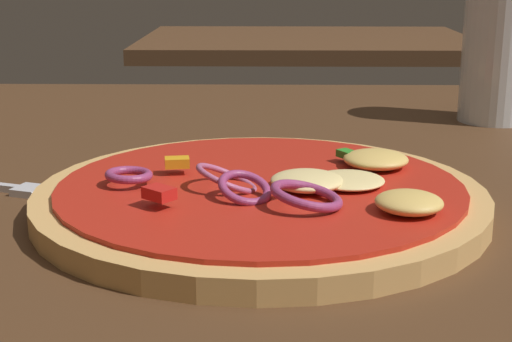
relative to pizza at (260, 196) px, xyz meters
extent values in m
cube|color=#4C301C|center=(0.00, -0.03, -0.02)|extent=(1.11, 1.06, 0.03)
cylinder|color=tan|center=(0.00, 0.00, 0.00)|extent=(0.29, 0.29, 0.01)
cylinder|color=red|center=(0.00, 0.00, 0.01)|extent=(0.26, 0.26, 0.00)
ellipsoid|color=#F4DB8E|center=(0.05, 0.00, 0.01)|extent=(0.05, 0.05, 0.01)
ellipsoid|color=#F4DB8E|center=(0.03, -0.01, 0.01)|extent=(0.05, 0.05, 0.01)
ellipsoid|color=#E5BC60|center=(0.08, -0.05, 0.01)|extent=(0.04, 0.04, 0.01)
ellipsoid|color=#E5BC60|center=(0.08, 0.04, 0.01)|extent=(0.04, 0.04, 0.01)
torus|color=#93386B|center=(-0.01, -0.03, 0.01)|extent=(0.05, 0.05, 0.02)
torus|color=#93386B|center=(0.02, -0.05, 0.01)|extent=(0.04, 0.04, 0.01)
torus|color=#93386B|center=(-0.09, 0.00, 0.01)|extent=(0.04, 0.04, 0.01)
torus|color=#B25984|center=(-0.02, -0.01, 0.01)|extent=(0.05, 0.05, 0.02)
cube|color=orange|center=(-0.06, 0.02, 0.02)|extent=(0.02, 0.01, 0.01)
cube|color=#2D8C28|center=(0.06, 0.05, 0.01)|extent=(0.01, 0.02, 0.01)
cube|color=red|center=(-0.06, -0.05, 0.02)|extent=(0.02, 0.02, 0.01)
cube|color=silver|center=(-0.16, 0.03, -0.01)|extent=(0.02, 0.02, 0.01)
cube|color=silver|center=(-0.14, 0.02, -0.01)|extent=(0.03, 0.01, 0.00)
cube|color=silver|center=(-0.14, 0.02, -0.01)|extent=(0.03, 0.01, 0.00)
cube|color=silver|center=(-0.14, 0.03, -0.01)|extent=(0.03, 0.01, 0.00)
cube|color=silver|center=(-0.13, 0.03, -0.01)|extent=(0.03, 0.01, 0.00)
cylinder|color=silver|center=(0.22, 0.28, 0.06)|extent=(0.07, 0.07, 0.14)
cylinder|color=#9E510F|center=(0.22, 0.28, 0.04)|extent=(0.06, 0.06, 0.09)
cylinder|color=white|center=(0.22, 0.28, 0.09)|extent=(0.06, 0.06, 0.01)
cube|color=#4C301C|center=(0.08, 1.11, -0.02)|extent=(0.66, 0.48, 0.03)
camera|label=1|loc=(0.01, -0.46, 0.15)|focal=53.73mm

